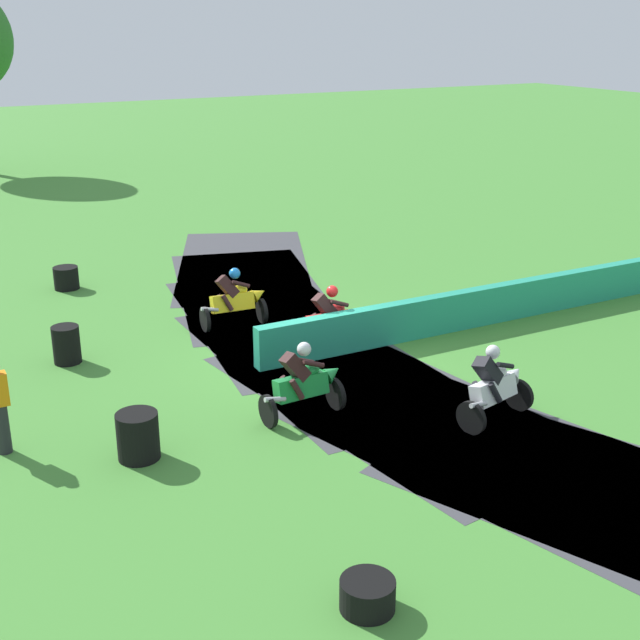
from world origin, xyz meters
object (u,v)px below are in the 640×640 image
at_px(tire_stack_near, 66,278).
at_px(tire_stack_mid_b, 138,436).
at_px(motorcycle_fourth_white, 495,385).
at_px(tire_stack_mid_a, 66,345).
at_px(motorcycle_trailing_green, 304,382).
at_px(tire_stack_far, 367,595).
at_px(motorcycle_lead_yellow, 235,299).
at_px(motorcycle_chase_red, 332,319).

height_order(tire_stack_near, tire_stack_mid_b, tire_stack_mid_b).
distance_m(tire_stack_near, tire_stack_mid_b, 9.98).
relative_size(motorcycle_fourth_white, tire_stack_mid_b, 2.10).
height_order(tire_stack_mid_a, tire_stack_mid_b, same).
distance_m(motorcycle_trailing_green, tire_stack_far, 5.44).
bearing_deg(motorcycle_lead_yellow, motorcycle_chase_red, -60.23).
xyz_separation_m(motorcycle_lead_yellow, motorcycle_trailing_green, (-0.78, -5.03, 0.01)).
distance_m(motorcycle_lead_yellow, tire_stack_mid_b, 6.47).
xyz_separation_m(motorcycle_trailing_green, tire_stack_near, (-2.09, 9.80, -0.35)).
bearing_deg(tire_stack_far, tire_stack_near, 91.18).
bearing_deg(motorcycle_lead_yellow, motorcycle_fourth_white, -72.13).
xyz_separation_m(tire_stack_mid_a, tire_stack_far, (1.45, -9.71, -0.20)).
bearing_deg(motorcycle_trailing_green, tire_stack_far, -109.16).
bearing_deg(tire_stack_near, motorcycle_trailing_green, -77.97).
relative_size(motorcycle_fourth_white, tire_stack_near, 2.57).
bearing_deg(motorcycle_fourth_white, motorcycle_chase_red, 100.98).
bearing_deg(motorcycle_trailing_green, motorcycle_chase_red, 52.60).
height_order(tire_stack_mid_b, tire_stack_far, tire_stack_mid_b).
relative_size(motorcycle_trailing_green, motorcycle_fourth_white, 1.00).
bearing_deg(motorcycle_lead_yellow, tire_stack_mid_a, -173.70).
distance_m(tire_stack_mid_b, tire_stack_far, 5.18).
xyz_separation_m(motorcycle_chase_red, tire_stack_far, (-3.87, -7.86, -0.45)).
relative_size(motorcycle_lead_yellow, tire_stack_mid_a, 2.12).
bearing_deg(motorcycle_chase_red, tire_stack_far, -116.23).
height_order(motorcycle_lead_yellow, motorcycle_chase_red, motorcycle_chase_red).
height_order(tire_stack_mid_a, tire_stack_far, tire_stack_mid_a).
height_order(motorcycle_chase_red, tire_stack_mid_b, motorcycle_chase_red).
relative_size(tire_stack_mid_a, tire_stack_far, 1.16).
bearing_deg(motorcycle_fourth_white, tire_stack_mid_a, 134.43).
relative_size(motorcycle_lead_yellow, motorcycle_chase_red, 1.01).
relative_size(motorcycle_trailing_green, tire_stack_far, 2.43).
relative_size(motorcycle_trailing_green, tire_stack_near, 2.58).
distance_m(motorcycle_chase_red, tire_stack_mid_a, 5.64).
bearing_deg(tire_stack_near, motorcycle_fourth_white, -66.37).
bearing_deg(motorcycle_lead_yellow, tire_stack_near, 120.99).
height_order(tire_stack_near, tire_stack_mid_a, tire_stack_mid_a).
bearing_deg(motorcycle_fourth_white, motorcycle_trailing_green, 149.75).
bearing_deg(motorcycle_fourth_white, tire_stack_far, -144.32).
bearing_deg(tire_stack_mid_a, motorcycle_lead_yellow, 6.30).
distance_m(motorcycle_lead_yellow, motorcycle_chase_red, 2.64).
height_order(motorcycle_trailing_green, tire_stack_mid_a, motorcycle_trailing_green).
bearing_deg(tire_stack_near, tire_stack_mid_a, -102.33).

